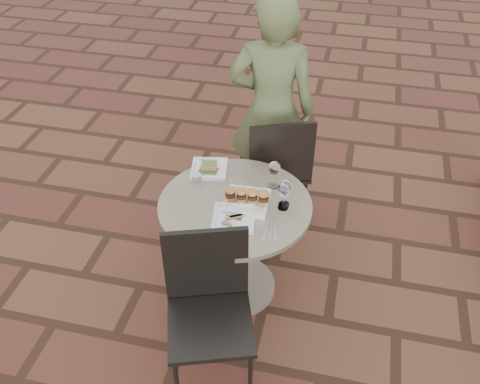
% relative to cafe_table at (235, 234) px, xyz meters
% --- Properties ---
extents(ground, '(60.00, 60.00, 0.00)m').
position_rel_cafe_table_xyz_m(ground, '(0.21, -0.14, -0.48)').
color(ground, brown).
rests_on(ground, ground).
extents(cafe_table, '(0.90, 0.90, 0.73)m').
position_rel_cafe_table_xyz_m(cafe_table, '(0.00, 0.00, 0.00)').
color(cafe_table, gray).
rests_on(cafe_table, ground).
extents(chair_far, '(0.57, 0.57, 0.93)m').
position_rel_cafe_table_xyz_m(chair_far, '(0.13, 0.70, 0.07)').
color(chair_far, black).
rests_on(chair_far, ground).
extents(chair_near, '(0.56, 0.56, 0.93)m').
position_rel_cafe_table_xyz_m(chair_near, '(-0.00, -0.57, 0.07)').
color(chair_near, black).
rests_on(chair_near, ground).
extents(diner, '(0.66, 0.47, 1.68)m').
position_rel_cafe_table_xyz_m(diner, '(0.04, 0.91, 0.36)').
color(diner, '#4E5A31').
rests_on(diner, ground).
extents(plate_salmon, '(0.26, 0.26, 0.06)m').
position_rel_cafe_table_xyz_m(plate_salmon, '(-0.23, 0.27, 0.26)').
color(plate_salmon, white).
rests_on(plate_salmon, cafe_table).
extents(plate_sliders, '(0.26, 0.26, 0.16)m').
position_rel_cafe_table_xyz_m(plate_sliders, '(0.07, 0.01, 0.29)').
color(plate_sliders, white).
rests_on(plate_sliders, cafe_table).
extents(plate_tuna, '(0.27, 0.27, 0.03)m').
position_rel_cafe_table_xyz_m(plate_tuna, '(0.03, -0.14, 0.26)').
color(plate_tuna, white).
rests_on(plate_tuna, cafe_table).
extents(wine_glass_right, '(0.08, 0.08, 0.18)m').
position_rel_cafe_table_xyz_m(wine_glass_right, '(0.28, 0.03, 0.37)').
color(wine_glass_right, white).
rests_on(wine_glass_right, cafe_table).
extents(wine_glass_mid, '(0.08, 0.08, 0.18)m').
position_rel_cafe_table_xyz_m(wine_glass_mid, '(0.19, 0.21, 0.37)').
color(wine_glass_mid, white).
rests_on(wine_glass_mid, cafe_table).
extents(wine_glass_far, '(0.08, 0.08, 0.18)m').
position_rel_cafe_table_xyz_m(wine_glass_far, '(0.28, 0.06, 0.37)').
color(wine_glass_far, white).
rests_on(wine_glass_far, cafe_table).
extents(steel_ramekin, '(0.07, 0.07, 0.05)m').
position_rel_cafe_table_xyz_m(steel_ramekin, '(-0.28, 0.16, 0.27)').
color(steel_ramekin, silver).
rests_on(steel_ramekin, cafe_table).
extents(cutlery_set, '(0.12, 0.20, 0.00)m').
position_rel_cafe_table_xyz_m(cutlery_set, '(0.24, -0.18, 0.25)').
color(cutlery_set, silver).
rests_on(cutlery_set, cafe_table).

